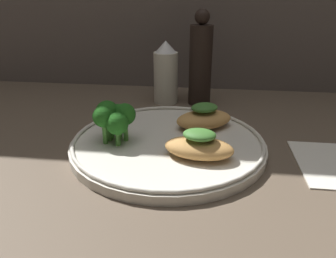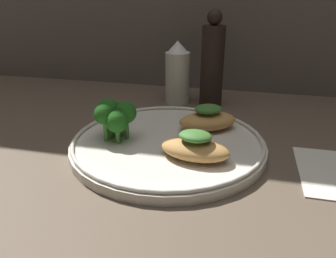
{
  "view_description": "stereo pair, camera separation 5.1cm",
  "coord_description": "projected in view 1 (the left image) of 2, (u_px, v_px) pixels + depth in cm",
  "views": [
    {
      "loc": [
        5.88,
        -46.42,
        23.55
      ],
      "look_at": [
        0.0,
        0.0,
        3.4
      ],
      "focal_mm": 35.0,
      "sensor_mm": 36.0,
      "label": 1
    },
    {
      "loc": [
        10.89,
        -45.51,
        23.55
      ],
      "look_at": [
        0.0,
        0.0,
        3.4
      ],
      "focal_mm": 35.0,
      "sensor_mm": 36.0,
      "label": 2
    }
  ],
  "objects": [
    {
      "name": "ground_plane",
      "position": [
        168.0,
        151.0,
        0.52
      ],
      "size": [
        180.0,
        180.0,
        1.0
      ],
      "primitive_type": "cube",
      "color": "brown"
    },
    {
      "name": "plate",
      "position": [
        168.0,
        143.0,
        0.52
      ],
      "size": [
        30.57,
        30.57,
        2.0
      ],
      "color": "silver",
      "rests_on": "ground_plane"
    },
    {
      "name": "grilled_meat_front",
      "position": [
        199.0,
        146.0,
        0.46
      ],
      "size": [
        10.45,
        6.72,
        4.15
      ],
      "color": "tan",
      "rests_on": "plate"
    },
    {
      "name": "grilled_meat_middle",
      "position": [
        204.0,
        118.0,
        0.56
      ],
      "size": [
        11.41,
        9.62,
        4.31
      ],
      "color": "tan",
      "rests_on": "plate"
    },
    {
      "name": "broccoli_bunch",
      "position": [
        113.0,
        117.0,
        0.5
      ],
      "size": [
        6.24,
        6.49,
        6.53
      ],
      "color": "#4C8E38",
      "rests_on": "plate"
    },
    {
      "name": "sauce_bottle",
      "position": [
        166.0,
        74.0,
        0.71
      ],
      "size": [
        5.27,
        5.27,
        13.5
      ],
      "color": "silver",
      "rests_on": "ground_plane"
    },
    {
      "name": "pepper_grinder",
      "position": [
        200.0,
        62.0,
        0.69
      ],
      "size": [
        4.82,
        4.82,
        19.88
      ],
      "color": "black",
      "rests_on": "ground_plane"
    }
  ]
}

